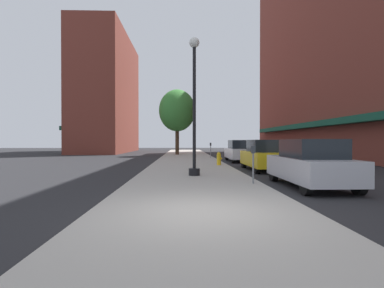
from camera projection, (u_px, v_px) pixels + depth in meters
ground_plane at (237, 161)px, 24.47m from camera, size 90.00×90.00×0.00m
sidewalk_slab at (188, 159)px, 25.35m from camera, size 4.80×50.00×0.12m
building_right_brick at (345, 29)px, 28.68m from camera, size 6.80×40.00×24.47m
building_far_background at (108, 95)px, 42.92m from camera, size 6.80×18.00×16.22m
lamppost at (194, 103)px, 12.93m from camera, size 0.48×0.48×5.90m
fire_hydrant at (219, 159)px, 18.53m from camera, size 0.33×0.26×0.79m
parking_meter_near at (253, 160)px, 10.52m from camera, size 0.14×0.09×1.31m
parking_meter_far at (211, 148)px, 26.60m from camera, size 0.14×0.09×1.31m
tree_near at (177, 111)px, 32.74m from camera, size 3.94×3.94×7.04m
car_silver at (310, 164)px, 10.43m from camera, size 1.80×4.30×1.66m
car_yellow at (264, 156)px, 16.29m from camera, size 1.80×4.30×1.66m
car_white at (240, 151)px, 23.27m from camera, size 1.80×4.30×1.66m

